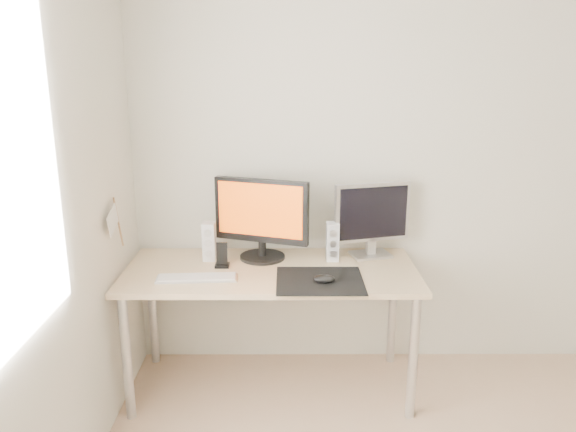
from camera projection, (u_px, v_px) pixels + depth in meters
name	position (u px, v px, depth m)	size (l,w,h in m)	color
wall_back	(430.00, 163.00, 3.29)	(3.50, 3.50, 0.00)	silver
mousepad	(320.00, 281.00, 2.90)	(0.45, 0.40, 0.00)	black
mouse	(324.00, 279.00, 2.87)	(0.11, 0.07, 0.04)	black
desk	(271.00, 282.00, 3.09)	(1.60, 0.70, 0.73)	#D1B587
main_monitor	(261.00, 216.00, 3.16)	(0.53, 0.33, 0.47)	black
second_monitor	(372.00, 216.00, 3.21)	(0.44, 0.21, 0.43)	#B5B4B7
speaker_left	(209.00, 241.00, 3.19)	(0.07, 0.09, 0.22)	white
speaker_right	(332.00, 242.00, 3.18)	(0.07, 0.09, 0.22)	silver
keyboard	(197.00, 278.00, 2.92)	(0.43, 0.14, 0.02)	#B9B9BB
phone_dock	(222.00, 260.00, 3.09)	(0.08, 0.07, 0.14)	black
pennant	(115.00, 220.00, 2.85)	(0.01, 0.23, 0.29)	#A57F54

